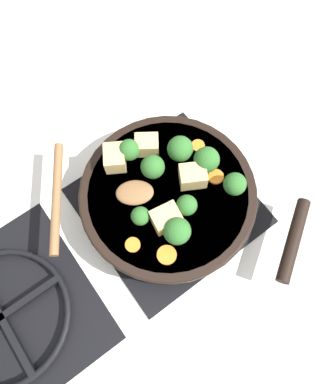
{
  "coord_description": "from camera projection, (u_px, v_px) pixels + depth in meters",
  "views": [
    {
      "loc": [
        -0.2,
        0.14,
        0.71
      ],
      "look_at": [
        0.0,
        0.0,
        0.08
      ],
      "focal_mm": 35.0,
      "sensor_mm": 36.0,
      "label": 1
    }
  ],
  "objects": [
    {
      "name": "tofu_cube_center_large",
      "position": [
        193.0,
        176.0,
        0.67
      ],
      "size": [
        0.06,
        0.06,
        0.04
      ],
      "primitive_type": "cube",
      "rotation": [
        0.0,
        0.0,
        4.21
      ],
      "color": "#DBB770",
      "rests_on": "skillet_pan"
    },
    {
      "name": "broccoli_floret_near_spoon",
      "position": [
        206.0,
        159.0,
        0.67
      ],
      "size": [
        0.05,
        0.05,
        0.05
      ],
      "color": "#709956",
      "rests_on": "skillet_pan"
    },
    {
      "name": "ground_plane",
      "position": [
        168.0,
        206.0,
        0.75
      ],
      "size": [
        2.4,
        2.4,
        0.0
      ],
      "primitive_type": "plane",
      "color": "white"
    },
    {
      "name": "carrot_slice_orange_thin",
      "position": [
        133.0,
        245.0,
        0.64
      ],
      "size": [
        0.03,
        0.03,
        0.01
      ],
      "primitive_type": "cylinder",
      "color": "orange",
      "rests_on": "skillet_pan"
    },
    {
      "name": "carrot_slice_edge_slice",
      "position": [
        216.0,
        177.0,
        0.68
      ],
      "size": [
        0.03,
        0.03,
        0.01
      ],
      "primitive_type": "cylinder",
      "color": "orange",
      "rests_on": "skillet_pan"
    },
    {
      "name": "tofu_cube_west_chunk",
      "position": [
        147.0,
        145.0,
        0.69
      ],
      "size": [
        0.05,
        0.05,
        0.03
      ],
      "primitive_type": "cube",
      "rotation": [
        0.0,
        0.0,
        4.11
      ],
      "color": "#DBB770",
      "rests_on": "skillet_pan"
    },
    {
      "name": "wooden_spoon",
      "position": [
        93.0,
        195.0,
        0.67
      ],
      "size": [
        0.21,
        0.22,
        0.02
      ],
      "color": "brown",
      "rests_on": "skillet_pan"
    },
    {
      "name": "skillet_pan",
      "position": [
        169.0,
        197.0,
        0.7
      ],
      "size": [
        0.41,
        0.36,
        0.05
      ],
      "color": "black",
      "rests_on": "front_burner_grate"
    },
    {
      "name": "front_burner_grate",
      "position": [
        168.0,
        204.0,
        0.74
      ],
      "size": [
        0.31,
        0.31,
        0.03
      ],
      "color": "black",
      "rests_on": "ground_plane"
    },
    {
      "name": "broccoli_floret_small_inner",
      "position": [
        140.0,
        216.0,
        0.64
      ],
      "size": [
        0.03,
        0.03,
        0.04
      ],
      "color": "#709956",
      "rests_on": "skillet_pan"
    },
    {
      "name": "broccoli_floret_south_cluster",
      "position": [
        154.0,
        166.0,
        0.66
      ],
      "size": [
        0.04,
        0.04,
        0.05
      ],
      "color": "#709956",
      "rests_on": "skillet_pan"
    },
    {
      "name": "broccoli_floret_mid_floret",
      "position": [
        177.0,
        231.0,
        0.62
      ],
      "size": [
        0.05,
        0.05,
        0.05
      ],
      "color": "#709956",
      "rests_on": "skillet_pan"
    },
    {
      "name": "broccoli_floret_west_rim",
      "position": [
        180.0,
        149.0,
        0.67
      ],
      "size": [
        0.05,
        0.05,
        0.05
      ],
      "color": "#709956",
      "rests_on": "skillet_pan"
    },
    {
      "name": "tofu_cube_east_chunk",
      "position": [
        115.0,
        158.0,
        0.68
      ],
      "size": [
        0.06,
        0.06,
        0.04
      ],
      "primitive_type": "cube",
      "rotation": [
        0.0,
        0.0,
        5.75
      ],
      "color": "#DBB770",
      "rests_on": "skillet_pan"
    },
    {
      "name": "broccoli_floret_east_rim",
      "position": [
        129.0,
        150.0,
        0.68
      ],
      "size": [
        0.04,
        0.04,
        0.05
      ],
      "color": "#709956",
      "rests_on": "skillet_pan"
    },
    {
      "name": "carrot_slice_under_broccoli",
      "position": [
        198.0,
        146.0,
        0.71
      ],
      "size": [
        0.03,
        0.03,
        0.01
      ],
      "primitive_type": "cylinder",
      "color": "orange",
      "rests_on": "skillet_pan"
    },
    {
      "name": "tofu_cube_near_handle",
      "position": [
        166.0,
        218.0,
        0.64
      ],
      "size": [
        0.04,
        0.05,
        0.04
      ],
      "primitive_type": "cube",
      "rotation": [
        0.0,
        0.0,
        1.41
      ],
      "color": "#DBB770",
      "rests_on": "skillet_pan"
    },
    {
      "name": "broccoli_floret_center_top",
      "position": [
        235.0,
        184.0,
        0.65
      ],
      "size": [
        0.04,
        0.04,
        0.05
      ],
      "color": "#709956",
      "rests_on": "skillet_pan"
    },
    {
      "name": "broccoli_floret_north_edge",
      "position": [
        187.0,
        205.0,
        0.64
      ],
      "size": [
        0.04,
        0.04,
        0.04
      ],
      "color": "#709956",
      "rests_on": "skillet_pan"
    },
    {
      "name": "carrot_slice_near_center",
      "position": [
        167.0,
        255.0,
        0.63
      ],
      "size": [
        0.03,
        0.03,
        0.01
      ],
      "primitive_type": "cylinder",
      "color": "orange",
      "rests_on": "skillet_pan"
    },
    {
      "name": "rear_burner_grate",
      "position": [
        4.0,
        317.0,
        0.66
      ],
      "size": [
        0.31,
        0.31,
        0.03
      ],
      "color": "black",
      "rests_on": "ground_plane"
    }
  ]
}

